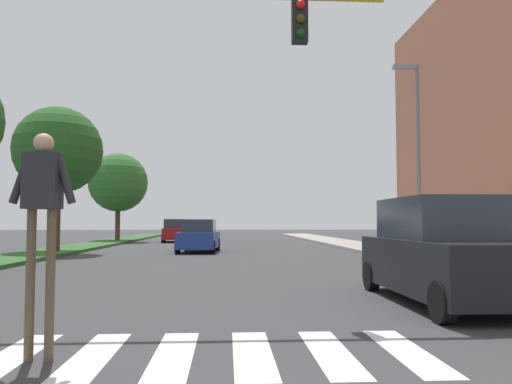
{
  "coord_description": "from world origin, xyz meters",
  "views": [
    {
      "loc": [
        0.6,
        0.4,
        1.51
      ],
      "look_at": [
        1.4,
        14.4,
        2.34
      ],
      "focal_mm": 35.55,
      "sensor_mm": 36.0,
      "label": 1
    }
  ],
  "objects_px": {
    "tree_distant": "(118,183)",
    "pedestrian_performer": "(42,208)",
    "suv_crossing": "(444,253)",
    "tree_far": "(58,151)",
    "sedan_midblock": "(199,237)",
    "street_lamp_right": "(416,142)",
    "sedan_distant": "(175,231)"
  },
  "relations": [
    {
      "from": "tree_distant",
      "to": "pedestrian_performer",
      "type": "height_order",
      "value": "tree_distant"
    },
    {
      "from": "pedestrian_performer",
      "to": "suv_crossing",
      "type": "bearing_deg",
      "value": 30.78
    },
    {
      "from": "tree_distant",
      "to": "suv_crossing",
      "type": "bearing_deg",
      "value": -67.37
    },
    {
      "from": "tree_far",
      "to": "pedestrian_performer",
      "type": "distance_m",
      "value": 20.22
    },
    {
      "from": "tree_distant",
      "to": "suv_crossing",
      "type": "xyz_separation_m",
      "value": [
        12.35,
        -29.61,
        -3.58
      ]
    },
    {
      "from": "tree_distant",
      "to": "sedan_midblock",
      "type": "relative_size",
      "value": 1.6
    },
    {
      "from": "tree_far",
      "to": "sedan_midblock",
      "type": "xyz_separation_m",
      "value": [
        6.72,
        0.93,
        -4.18
      ]
    },
    {
      "from": "tree_far",
      "to": "pedestrian_performer",
      "type": "height_order",
      "value": "tree_far"
    },
    {
      "from": "tree_far",
      "to": "pedestrian_performer",
      "type": "bearing_deg",
      "value": -72.18
    },
    {
      "from": "tree_distant",
      "to": "sedan_midblock",
      "type": "bearing_deg",
      "value": -62.7
    },
    {
      "from": "street_lamp_right",
      "to": "sedan_distant",
      "type": "bearing_deg",
      "value": 119.7
    },
    {
      "from": "tree_distant",
      "to": "pedestrian_performer",
      "type": "xyz_separation_m",
      "value": [
        6.26,
        -33.23,
        -2.85
      ]
    },
    {
      "from": "tree_far",
      "to": "suv_crossing",
      "type": "height_order",
      "value": "tree_far"
    },
    {
      "from": "tree_distant",
      "to": "street_lamp_right",
      "type": "xyz_separation_m",
      "value": [
        15.58,
        -19.86,
        0.09
      ]
    },
    {
      "from": "tree_far",
      "to": "sedan_distant",
      "type": "distance_m",
      "value": 15.3
    },
    {
      "from": "suv_crossing",
      "to": "sedan_midblock",
      "type": "height_order",
      "value": "suv_crossing"
    },
    {
      "from": "tree_far",
      "to": "street_lamp_right",
      "type": "height_order",
      "value": "street_lamp_right"
    },
    {
      "from": "street_lamp_right",
      "to": "sedan_midblock",
      "type": "height_order",
      "value": "street_lamp_right"
    },
    {
      "from": "tree_distant",
      "to": "suv_crossing",
      "type": "relative_size",
      "value": 1.43
    },
    {
      "from": "pedestrian_performer",
      "to": "suv_crossing",
      "type": "xyz_separation_m",
      "value": [
        6.09,
        3.63,
        -0.73
      ]
    },
    {
      "from": "sedan_distant",
      "to": "sedan_midblock",
      "type": "bearing_deg",
      "value": -79.06
    },
    {
      "from": "tree_distant",
      "to": "sedan_midblock",
      "type": "height_order",
      "value": "tree_distant"
    },
    {
      "from": "tree_far",
      "to": "tree_distant",
      "type": "relative_size",
      "value": 1.05
    },
    {
      "from": "pedestrian_performer",
      "to": "suv_crossing",
      "type": "relative_size",
      "value": 0.54
    },
    {
      "from": "tree_distant",
      "to": "street_lamp_right",
      "type": "distance_m",
      "value": 25.24
    },
    {
      "from": "street_lamp_right",
      "to": "pedestrian_performer",
      "type": "relative_size",
      "value": 3.01
    },
    {
      "from": "tree_far",
      "to": "street_lamp_right",
      "type": "bearing_deg",
      "value": -20.01
    },
    {
      "from": "tree_distant",
      "to": "sedan_midblock",
      "type": "xyz_separation_m",
      "value": [
        6.87,
        -13.32,
        -3.75
      ]
    },
    {
      "from": "street_lamp_right",
      "to": "pedestrian_performer",
      "type": "height_order",
      "value": "street_lamp_right"
    },
    {
      "from": "tree_distant",
      "to": "sedan_distant",
      "type": "bearing_deg",
      "value": -1.55
    },
    {
      "from": "sedan_midblock",
      "to": "tree_distant",
      "type": "bearing_deg",
      "value": 117.3
    },
    {
      "from": "street_lamp_right",
      "to": "suv_crossing",
      "type": "distance_m",
      "value": 10.91
    }
  ]
}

